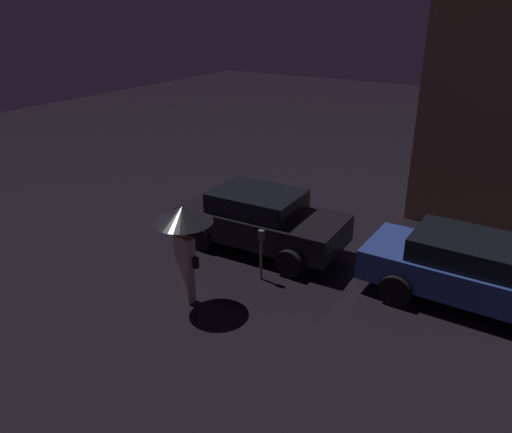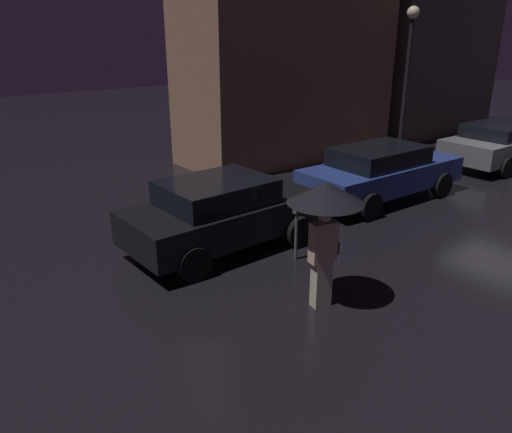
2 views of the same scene
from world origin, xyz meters
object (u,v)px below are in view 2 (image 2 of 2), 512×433
at_px(parked_car_blue, 381,171).
at_px(parking_meter, 296,224).
at_px(pedestrian_with_umbrella, 325,206).
at_px(parked_car_black, 222,212).
at_px(street_lamp_near, 409,58).
at_px(parked_car_grey, 502,142).

bearing_deg(parked_car_blue, parking_meter, -160.56).
bearing_deg(pedestrian_with_umbrella, parked_car_black, -79.75).
xyz_separation_m(pedestrian_with_umbrella, street_lamp_near, (9.28, 5.69, 1.58)).
bearing_deg(parked_car_grey, parked_car_black, -179.75).
height_order(parked_car_blue, parking_meter, parked_car_blue).
bearing_deg(parked_car_blue, street_lamp_near, 32.73).
height_order(parked_car_black, street_lamp_near, street_lamp_near).
height_order(pedestrian_with_umbrella, street_lamp_near, street_lamp_near).
height_order(parked_car_black, parking_meter, parked_car_black).
distance_m(parking_meter, street_lamp_near, 9.76).
bearing_deg(parked_car_black, parking_meter, -60.97).
bearing_deg(parked_car_black, parked_car_blue, -1.03).
relative_size(parked_car_black, parked_car_grey, 0.88).
bearing_deg(parking_meter, parked_car_grey, 7.91).
bearing_deg(parked_car_black, parked_car_grey, -1.88).
distance_m(parked_car_blue, pedestrian_with_umbrella, 5.88).
distance_m(parked_car_blue, parked_car_grey, 5.95).
xyz_separation_m(parked_car_black, pedestrian_with_umbrella, (-0.01, -2.86, 0.94)).
distance_m(pedestrian_with_umbrella, parking_meter, 1.99).
relative_size(parked_car_blue, street_lamp_near, 0.94).
bearing_deg(street_lamp_near, parked_car_black, -163.05).
distance_m(parked_car_blue, street_lamp_near, 5.67).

